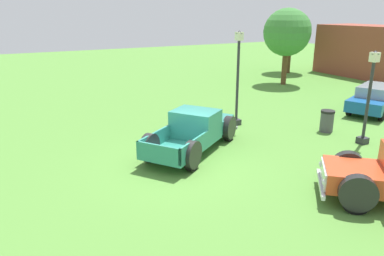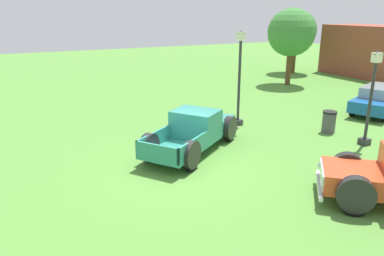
% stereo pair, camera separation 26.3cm
% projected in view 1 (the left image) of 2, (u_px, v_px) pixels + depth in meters
% --- Properties ---
extents(ground_plane, '(80.00, 80.00, 0.00)m').
position_uv_depth(ground_plane, '(181.00, 164.00, 12.80)').
color(ground_plane, '#548C38').
extents(pickup_truck_foreground, '(4.24, 5.01, 1.50)m').
position_uv_depth(pickup_truck_foreground, '(196.00, 130.00, 14.12)').
color(pickup_truck_foreground, '#2D8475').
rests_on(pickup_truck_foreground, ground_plane).
extents(sedan_distant_b, '(3.18, 4.49, 1.39)m').
position_uv_depth(sedan_distant_b, '(375.00, 98.00, 19.15)').
color(sedan_distant_b, '#195699').
rests_on(sedan_distant_b, ground_plane).
extents(lamp_post_near, '(0.36, 0.36, 3.65)m').
position_uv_depth(lamp_post_near, '(369.00, 96.00, 14.24)').
color(lamp_post_near, '#2D2D33').
rests_on(lamp_post_near, ground_plane).
extents(lamp_post_far, '(0.36, 0.36, 4.24)m').
position_uv_depth(lamp_post_far, '(238.00, 77.00, 16.57)').
color(lamp_post_far, '#2D2D33').
rests_on(lamp_post_far, ground_plane).
extents(trash_can, '(0.59, 0.59, 0.95)m').
position_uv_depth(trash_can, '(327.00, 121.00, 16.11)').
color(trash_can, '#4C4C51').
rests_on(trash_can, ground_plane).
extents(oak_tree_west, '(3.24, 3.24, 5.23)m').
position_uv_depth(oak_tree_west, '(287.00, 33.00, 25.49)').
color(oak_tree_west, brown).
rests_on(oak_tree_west, ground_plane).
extents(oak_tree_center, '(3.29, 3.29, 5.14)m').
position_uv_depth(oak_tree_center, '(291.00, 30.00, 30.45)').
color(oak_tree_center, brown).
rests_on(oak_tree_center, ground_plane).
extents(brick_pavilion, '(6.99, 4.00, 3.93)m').
position_uv_depth(brick_pavilion, '(365.00, 51.00, 29.73)').
color(brick_pavilion, brown).
rests_on(brick_pavilion, ground_plane).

